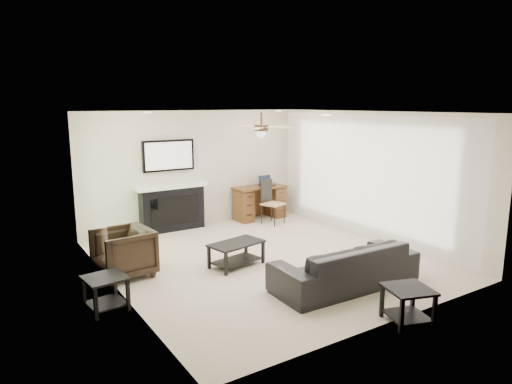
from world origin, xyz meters
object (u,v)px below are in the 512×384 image
at_px(desk, 260,203).
at_px(coffee_table, 236,254).
at_px(armchair, 123,253).
at_px(fireplace_unit, 172,186).
at_px(sofa, 345,265).

bearing_deg(desk, coffee_table, -129.95).
height_order(coffee_table, desk, desk).
bearing_deg(armchair, coffee_table, 67.66).
relative_size(fireplace_unit, desk, 1.57).
bearing_deg(sofa, desk, -104.01).
height_order(sofa, coffee_table, sofa).
height_order(coffee_table, fireplace_unit, fireplace_unit).
bearing_deg(fireplace_unit, coffee_table, -89.14).
height_order(armchair, fireplace_unit, fireplace_unit).
bearing_deg(armchair, sofa, 46.00).
distance_m(sofa, armchair, 3.37).
xyz_separation_m(armchair, fireplace_unit, (1.66, 2.04, 0.58)).
relative_size(coffee_table, fireplace_unit, 0.47).
relative_size(sofa, desk, 1.81).
bearing_deg(coffee_table, fireplace_unit, 79.22).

